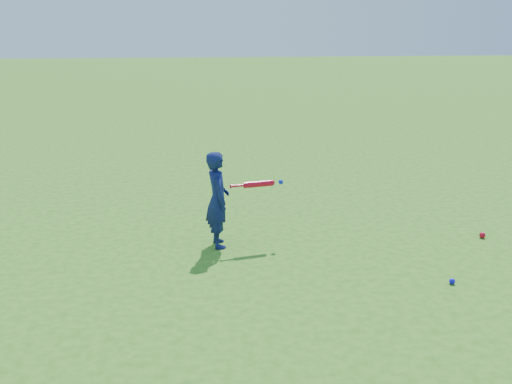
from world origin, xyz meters
TOP-DOWN VIEW (x-y plane):
  - ground at (0.00, 0.00)m, footprint 80.00×80.00m
  - child at (-0.18, 0.26)m, footprint 0.35×0.48m
  - ground_ball_red at (3.27, 0.11)m, footprint 0.08×0.08m
  - ground_ball_blue at (2.27, -1.15)m, footprint 0.06×0.06m
  - bat_swing at (0.36, 0.32)m, footprint 0.69×0.19m

SIDE VIEW (x-z plane):
  - ground at x=0.00m, z-range 0.00..0.00m
  - ground_ball_blue at x=2.27m, z-range 0.00..0.06m
  - ground_ball_red at x=3.27m, z-range 0.00..0.08m
  - child at x=-0.18m, z-range 0.00..1.22m
  - bat_swing at x=0.36m, z-range 0.74..0.82m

